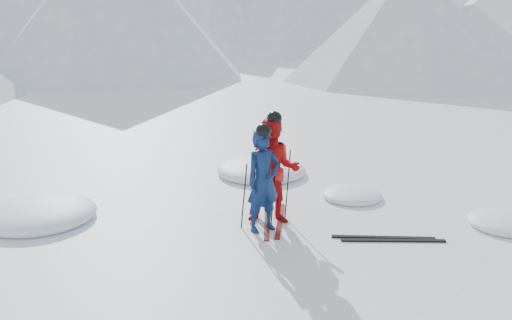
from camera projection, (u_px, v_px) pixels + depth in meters
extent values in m
plane|color=white|center=(336.00, 222.00, 9.65)|extent=(160.00, 160.00, 0.00)
cone|color=silver|center=(461.00, 0.00, 58.06)|extent=(24.45, 24.45, 10.76)
cone|color=#B2BCD1|center=(407.00, 23.00, 30.31)|extent=(14.00, 14.00, 6.50)
cone|color=#B2BCD1|center=(113.00, 1.00, 32.06)|extent=(16.00, 16.00, 9.00)
imported|color=#0C1F4A|center=(263.00, 181.00, 9.07)|extent=(0.74, 0.61, 1.75)
imported|color=red|center=(274.00, 171.00, 9.42)|extent=(1.09, 0.95, 1.89)
cylinder|color=black|center=(244.00, 196.00, 9.22)|extent=(0.12, 0.08, 1.16)
cylinder|color=black|center=(274.00, 192.00, 9.44)|extent=(0.12, 0.07, 1.16)
cylinder|color=black|center=(254.00, 185.00, 9.67)|extent=(0.12, 0.10, 1.26)
cylinder|color=black|center=(288.00, 184.00, 9.71)|extent=(0.13, 0.09, 1.26)
cube|color=black|center=(267.00, 222.00, 9.63)|extent=(0.53, 1.67, 0.03)
cube|color=black|center=(280.00, 220.00, 9.69)|extent=(0.64, 1.64, 0.03)
cube|color=black|center=(383.00, 237.00, 8.93)|extent=(1.66, 0.57, 0.03)
cube|color=black|center=(393.00, 240.00, 8.82)|extent=(1.67, 0.51, 0.03)
ellipsoid|color=white|center=(39.00, 219.00, 9.80)|extent=(2.05, 2.05, 0.45)
ellipsoid|color=white|center=(352.00, 198.00, 10.93)|extent=(1.20, 1.20, 0.26)
ellipsoid|color=white|center=(261.00, 174.00, 12.61)|extent=(2.07, 2.07, 0.46)
ellipsoid|color=white|center=(506.00, 226.00, 9.46)|extent=(1.31, 1.31, 0.29)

